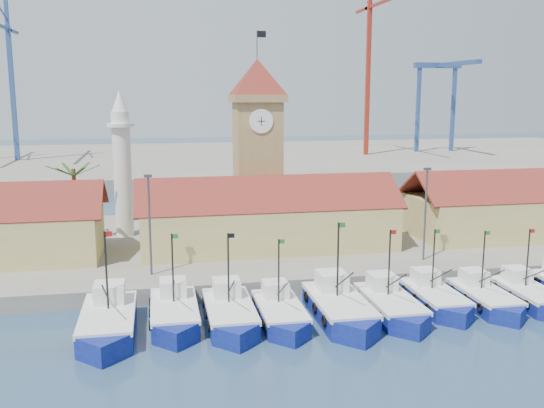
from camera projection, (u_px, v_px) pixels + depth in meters
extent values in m
plane|color=navy|center=(316.00, 332.00, 45.07)|extent=(400.00, 400.00, 0.00)
cube|color=gray|center=(261.00, 244.00, 68.11)|extent=(140.00, 32.00, 1.50)
cube|color=gray|center=(202.00, 160.00, 151.12)|extent=(240.00, 80.00, 2.00)
cube|color=navy|center=(109.00, 326.00, 44.74)|extent=(3.81, 8.61, 1.96)
cube|color=navy|center=(104.00, 350.00, 40.58)|extent=(3.80, 3.80, 1.96)
cube|color=silver|center=(108.00, 313.00, 44.56)|extent=(3.88, 8.85, 0.38)
cube|color=silver|center=(109.00, 293.00, 46.48)|extent=(2.28, 2.39, 1.52)
cylinder|color=black|center=(106.00, 272.00, 44.53)|extent=(0.15, 0.15, 6.09)
cube|color=#A5140F|center=(108.00, 234.00, 44.07)|extent=(0.54, 0.02, 0.38)
cube|color=navy|center=(174.00, 317.00, 46.73)|extent=(3.47, 7.86, 1.79)
cube|color=navy|center=(176.00, 336.00, 42.94)|extent=(3.47, 3.47, 1.79)
cube|color=silver|center=(174.00, 306.00, 46.57)|extent=(3.54, 8.08, 0.35)
cube|color=silver|center=(173.00, 288.00, 48.33)|extent=(2.08, 2.18, 1.39)
cylinder|color=black|center=(173.00, 269.00, 46.55)|extent=(0.14, 0.14, 5.56)
cube|color=#197226|center=(175.00, 236.00, 46.12)|extent=(0.50, 0.02, 0.35)
cube|color=navy|center=(230.00, 317.00, 46.58)|extent=(3.52, 7.96, 1.81)
cube|color=navy|center=(237.00, 337.00, 42.74)|extent=(3.52, 3.52, 1.81)
cube|color=silver|center=(230.00, 306.00, 46.42)|extent=(3.59, 8.18, 0.35)
cube|color=silver|center=(226.00, 288.00, 48.19)|extent=(2.11, 2.21, 1.41)
cylinder|color=black|center=(228.00, 269.00, 46.39)|extent=(0.14, 0.14, 5.63)
cube|color=black|center=(231.00, 236.00, 45.96)|extent=(0.50, 0.02, 0.35)
cube|color=navy|center=(280.00, 316.00, 46.94)|extent=(3.24, 7.33, 1.67)
cube|color=navy|center=(290.00, 334.00, 43.39)|extent=(3.24, 3.24, 1.67)
cube|color=silver|center=(280.00, 306.00, 46.78)|extent=(3.31, 7.54, 0.32)
cube|color=silver|center=(275.00, 289.00, 48.42)|extent=(1.94, 2.04, 1.30)
cylinder|color=black|center=(279.00, 272.00, 46.76)|extent=(0.13, 0.13, 5.19)
cube|color=#197226|center=(282.00, 241.00, 46.37)|extent=(0.46, 0.02, 0.32)
cube|color=navy|center=(339.00, 312.00, 47.59)|extent=(3.82, 8.64, 1.96)
cube|color=navy|center=(357.00, 333.00, 43.42)|extent=(3.82, 3.82, 1.96)
cube|color=silver|center=(339.00, 300.00, 47.42)|extent=(3.89, 8.88, 0.38)
cube|color=silver|center=(332.00, 281.00, 49.34)|extent=(2.29, 2.40, 1.53)
cylinder|color=black|center=(338.00, 261.00, 47.39)|extent=(0.15, 0.15, 6.11)
cube|color=#197226|center=(342.00, 225.00, 46.92)|extent=(0.55, 0.02, 0.38)
cube|color=navy|center=(390.00, 309.00, 48.38)|extent=(3.44, 7.78, 1.77)
cube|color=navy|center=(410.00, 327.00, 44.62)|extent=(3.44, 3.44, 1.77)
cube|color=silver|center=(390.00, 299.00, 48.22)|extent=(3.51, 8.00, 0.34)
cube|color=silver|center=(382.00, 282.00, 49.95)|extent=(2.06, 2.16, 1.38)
cylinder|color=black|center=(389.00, 264.00, 48.19)|extent=(0.14, 0.14, 5.50)
cube|color=#A5140F|center=(393.00, 232.00, 47.77)|extent=(0.49, 0.02, 0.34)
cube|color=navy|center=(434.00, 301.00, 50.25)|extent=(3.25, 7.35, 1.67)
cube|color=navy|center=(455.00, 317.00, 46.70)|extent=(3.25, 3.25, 1.67)
cube|color=silver|center=(434.00, 292.00, 50.10)|extent=(3.31, 7.56, 0.32)
cube|color=silver|center=(425.00, 277.00, 51.74)|extent=(1.95, 2.04, 1.30)
cylinder|color=black|center=(433.00, 260.00, 50.08)|extent=(0.13, 0.13, 5.20)
cube|color=#197226|center=(438.00, 231.00, 49.68)|extent=(0.46, 0.02, 0.32)
cube|color=navy|center=(484.00, 301.00, 50.31)|extent=(3.18, 7.19, 1.63)
cube|color=navy|center=(508.00, 317.00, 46.84)|extent=(3.18, 3.18, 1.63)
cube|color=silver|center=(484.00, 292.00, 50.16)|extent=(3.24, 7.39, 0.32)
cube|color=silver|center=(474.00, 277.00, 51.77)|extent=(1.91, 2.00, 1.27)
cylinder|color=black|center=(483.00, 261.00, 50.14)|extent=(0.13, 0.13, 5.08)
cube|color=#197226|center=(488.00, 233.00, 49.75)|extent=(0.45, 0.02, 0.32)
cube|color=navy|center=(528.00, 298.00, 50.97)|extent=(3.18, 7.19, 1.63)
cube|color=silver|center=(529.00, 289.00, 50.82)|extent=(3.24, 7.39, 0.32)
cube|color=silver|center=(517.00, 275.00, 52.42)|extent=(1.91, 2.00, 1.27)
cylinder|color=black|center=(528.00, 259.00, 50.80)|extent=(0.13, 0.13, 5.09)
cube|color=#A5140F|center=(532.00, 231.00, 50.41)|extent=(0.45, 0.02, 0.32)
cube|color=#CCBC70|center=(267.00, 225.00, 63.70)|extent=(26.00, 10.00, 4.50)
cube|color=maroon|center=(272.00, 194.00, 60.60)|extent=(27.04, 5.13, 3.21)
cube|color=maroon|center=(263.00, 187.00, 65.43)|extent=(27.04, 5.13, 3.21)
cube|color=#CCBC70|center=(540.00, 214.00, 69.63)|extent=(30.00, 10.00, 4.50)
cube|color=maroon|center=(530.00, 179.00, 71.36)|extent=(31.20, 5.13, 3.21)
cube|color=tan|center=(258.00, 169.00, 68.54)|extent=(5.00, 5.00, 15.00)
cube|color=tan|center=(257.00, 98.00, 67.11)|extent=(5.80, 5.80, 0.80)
pyramid|color=maroon|center=(257.00, 77.00, 66.69)|extent=(5.80, 5.80, 4.00)
cylinder|color=white|center=(261.00, 121.00, 65.08)|extent=(2.60, 0.15, 2.60)
cube|color=black|center=(261.00, 121.00, 65.00)|extent=(0.08, 0.02, 1.00)
cube|color=black|center=(261.00, 121.00, 65.00)|extent=(0.80, 0.02, 0.08)
cylinder|color=#3F3F44|center=(257.00, 44.00, 66.05)|extent=(0.10, 0.10, 3.00)
cube|color=black|center=(261.00, 34.00, 65.95)|extent=(1.00, 0.03, 0.70)
cylinder|color=silver|center=(123.00, 174.00, 67.78)|extent=(2.00, 2.00, 14.00)
cylinder|color=silver|center=(120.00, 125.00, 66.79)|extent=(3.00, 3.00, 0.40)
cone|color=silver|center=(119.00, 101.00, 66.31)|extent=(1.80, 1.80, 2.40)
cylinder|color=brown|center=(76.00, 205.00, 65.47)|extent=(0.44, 0.44, 8.00)
cube|color=#22501B|center=(87.00, 170.00, 65.04)|extent=(2.80, 0.35, 1.18)
cube|color=#22501B|center=(82.00, 169.00, 66.08)|extent=(1.71, 2.60, 1.18)
cube|color=#22501B|center=(68.00, 169.00, 65.82)|extent=(1.71, 2.60, 1.18)
cube|color=#22501B|center=(60.00, 171.00, 64.52)|extent=(2.80, 0.35, 1.18)
cube|color=#22501B|center=(65.00, 172.00, 63.48)|extent=(1.71, 2.60, 1.18)
cube|color=#22501B|center=(79.00, 172.00, 63.74)|extent=(1.71, 2.60, 1.18)
cylinder|color=#3F3F44|center=(150.00, 225.00, 53.34)|extent=(0.20, 0.20, 9.00)
cube|color=#3F3F44|center=(148.00, 176.00, 52.54)|extent=(0.70, 0.25, 0.25)
cylinder|color=#3F3F44|center=(425.00, 214.00, 58.16)|extent=(0.20, 0.20, 9.00)
cube|color=#3F3F44|center=(427.00, 169.00, 57.36)|extent=(0.70, 0.25, 0.25)
cube|color=#2C4A87|center=(13.00, 94.00, 138.26)|extent=(1.00, 1.00, 30.55)
cube|color=#2C4A87|center=(13.00, 31.00, 140.50)|extent=(0.60, 10.00, 0.60)
cube|color=#2C4A87|center=(6.00, 8.00, 134.85)|extent=(0.80, 0.80, 7.00)
cube|color=maroon|center=(368.00, 80.00, 150.36)|extent=(1.00, 1.00, 36.98)
cube|color=maroon|center=(387.00, 0.00, 136.24)|extent=(0.60, 28.33, 0.60)
cube|color=maroon|center=(363.00, 10.00, 152.01)|extent=(0.60, 10.00, 0.60)
cube|color=#2C4A87|center=(418.00, 110.00, 159.50)|extent=(0.90, 0.90, 22.00)
cube|color=#2C4A87|center=(453.00, 110.00, 161.35)|extent=(0.90, 0.90, 22.00)
cube|color=#2C4A87|center=(438.00, 65.00, 158.34)|extent=(13.00, 1.40, 1.40)
cube|color=#2C4A87|center=(456.00, 64.00, 148.68)|extent=(1.40, 22.00, 1.00)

